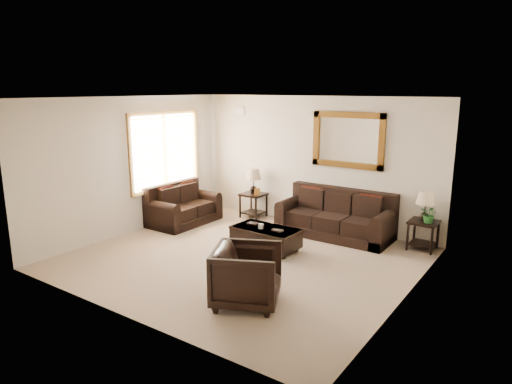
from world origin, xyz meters
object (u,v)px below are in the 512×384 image
Objects in this scene: sofa at (336,219)px; coffee_table at (266,236)px; armchair at (247,273)px; loveseat at (182,209)px; end_table_right at (425,212)px; end_table_left at (253,186)px.

sofa is 1.63m from coffee_table.
coffee_table is 1.38× the size of armchair.
end_table_right is (4.74, 1.25, 0.39)m from loveseat.
end_table_left is at bearing -39.14° from loveseat.
loveseat reaches higher than coffee_table.
coffee_table is at bearing 0.96° from armchair.
armchair is (0.28, -3.38, 0.11)m from sofa.
armchair reaches higher than coffee_table.
coffee_table is (1.41, -1.62, -0.47)m from end_table_left.
loveseat is 1.71× the size of armchair.
end_table_right reaches higher than loveseat.
loveseat is at bearing 172.63° from coffee_table.
loveseat is 1.41× the size of end_table_right.
sofa is 3.29m from loveseat.
loveseat is (-3.10, -1.10, -0.01)m from sofa.
end_table_left is at bearing 132.57° from coffee_table.
coffee_table is at bearing -114.81° from sofa.
sofa is 2.13m from end_table_left.
sofa is at bearing 66.75° from coffee_table.
end_table_left reaches higher than sofa.
armchair is at bearing -85.25° from sofa.
loveseat is at bearing 30.09° from armchair.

